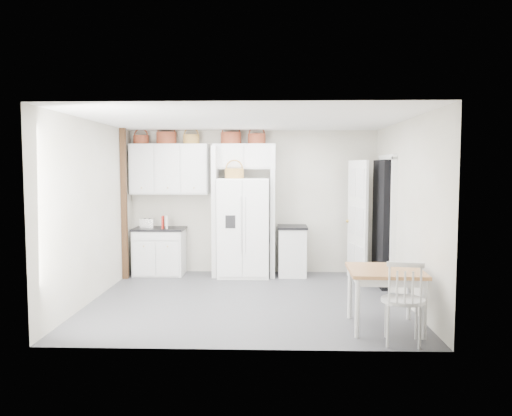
{
  "coord_description": "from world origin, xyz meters",
  "views": [
    {
      "loc": [
        0.35,
        -7.13,
        1.91
      ],
      "look_at": [
        0.11,
        0.4,
        1.31
      ],
      "focal_mm": 35.0,
      "sensor_mm": 36.0,
      "label": 1
    }
  ],
  "objects": [
    {
      "name": "ceiling",
      "position": [
        0.0,
        0.0,
        2.6
      ],
      "size": [
        4.5,
        4.5,
        0.0
      ],
      "primitive_type": "plane",
      "color": "white",
      "rests_on": "wall_back"
    },
    {
      "name": "fridge_panel_left",
      "position": [
        -0.66,
        1.7,
        1.15
      ],
      "size": [
        0.08,
        0.6,
        2.3
      ],
      "primitive_type": "cube",
      "color": "silver",
      "rests_on": "floor"
    },
    {
      "name": "basket_upper_a",
      "position": [
        -2.01,
        1.83,
        2.43
      ],
      "size": [
        0.28,
        0.28,
        0.16
      ],
      "primitive_type": "cylinder",
      "color": "brown",
      "rests_on": "upper_cabinet"
    },
    {
      "name": "fridge_panel_right",
      "position": [
        0.36,
        1.7,
        1.15
      ],
      "size": [
        0.08,
        0.6,
        2.3
      ],
      "primitive_type": "cube",
      "color": "silver",
      "rests_on": "floor"
    },
    {
      "name": "cookbook_red",
      "position": [
        -1.59,
        1.62,
        0.96
      ],
      "size": [
        0.04,
        0.15,
        0.22
      ],
      "primitive_type": "cube",
      "rotation": [
        0.0,
        0.0,
        0.06
      ],
      "color": "maroon",
      "rests_on": "counter_left"
    },
    {
      "name": "wall_left",
      "position": [
        -2.25,
        0.0,
        1.3
      ],
      "size": [
        0.0,
        4.0,
        4.0
      ],
      "primitive_type": "plane",
      "rotation": [
        1.57,
        0.0,
        1.57
      ],
      "color": "#AFA792",
      "rests_on": "floor"
    },
    {
      "name": "toaster",
      "position": [
        -1.89,
        1.69,
        0.93
      ],
      "size": [
        0.24,
        0.14,
        0.17
      ],
      "primitive_type": "cube",
      "rotation": [
        0.0,
        0.0,
        -0.01
      ],
      "color": "silver",
      "rests_on": "counter_left"
    },
    {
      "name": "refrigerator",
      "position": [
        -0.15,
        1.64,
        0.87
      ],
      "size": [
        0.9,
        0.72,
        1.74
      ],
      "primitive_type": "cube",
      "color": "white",
      "rests_on": "floor"
    },
    {
      "name": "door_slab",
      "position": [
        1.8,
        1.33,
        1.02
      ],
      "size": [
        0.21,
        0.79,
        2.05
      ],
      "primitive_type": "cube",
      "rotation": [
        0.0,
        0.0,
        -1.36
      ],
      "color": "white",
      "rests_on": "floor"
    },
    {
      "name": "base_cab_left",
      "position": [
        -1.68,
        1.7,
        0.41
      ],
      "size": [
        0.88,
        0.55,
        0.81
      ],
      "primitive_type": "cube",
      "color": "silver",
      "rests_on": "floor"
    },
    {
      "name": "base_cab_right",
      "position": [
        0.71,
        1.7,
        0.43
      ],
      "size": [
        0.48,
        0.58,
        0.85
      ],
      "primitive_type": "cube",
      "color": "silver",
      "rests_on": "floor"
    },
    {
      "name": "windsor_chair",
      "position": [
        1.78,
        -1.75,
        0.48
      ],
      "size": [
        0.53,
        0.5,
        0.96
      ],
      "primitive_type": "cube",
      "rotation": [
        0.0,
        0.0,
        -0.17
      ],
      "color": "silver",
      "rests_on": "floor"
    },
    {
      "name": "basket_bridge_b",
      "position": [
        0.07,
        1.83,
        2.44
      ],
      "size": [
        0.32,
        0.32,
        0.18
      ],
      "primitive_type": "cylinder",
      "color": "brown",
      "rests_on": "bridge_cabinet"
    },
    {
      "name": "dining_table",
      "position": [
        1.7,
        -1.23,
        0.36
      ],
      "size": [
        0.9,
        0.9,
        0.72
      ],
      "primitive_type": "cube",
      "rotation": [
        0.0,
        0.0,
        -0.04
      ],
      "color": "#96572B",
      "rests_on": "floor"
    },
    {
      "name": "basket_upper_b",
      "position": [
        -1.55,
        1.83,
        2.46
      ],
      "size": [
        0.36,
        0.36,
        0.21
      ],
      "primitive_type": "cylinder",
      "color": "brown",
      "rests_on": "upper_cabinet"
    },
    {
      "name": "counter_left",
      "position": [
        -1.68,
        1.7,
        0.83
      ],
      "size": [
        0.91,
        0.59,
        0.04
      ],
      "primitive_type": "cube",
      "color": "black",
      "rests_on": "base_cab_left"
    },
    {
      "name": "basket_bridge_a",
      "position": [
        -0.39,
        1.83,
        2.45
      ],
      "size": [
        0.37,
        0.37,
        0.21
      ],
      "primitive_type": "cylinder",
      "color": "brown",
      "rests_on": "bridge_cabinet"
    },
    {
      "name": "basket_upper_c",
      "position": [
        -1.1,
        1.83,
        2.43
      ],
      "size": [
        0.29,
        0.29,
        0.17
      ],
      "primitive_type": "cylinder",
      "color": "brown",
      "rests_on": "upper_cabinet"
    },
    {
      "name": "trim_post",
      "position": [
        -2.2,
        1.35,
        1.3
      ],
      "size": [
        0.09,
        0.09,
        2.6
      ],
      "primitive_type": "cube",
      "color": "#352312",
      "rests_on": "floor"
    },
    {
      "name": "floor",
      "position": [
        0.0,
        0.0,
        0.0
      ],
      "size": [
        4.5,
        4.5,
        0.0
      ],
      "primitive_type": "plane",
      "color": "#4A4A4F",
      "rests_on": "ground"
    },
    {
      "name": "wall_back",
      "position": [
        0.0,
        2.0,
        1.3
      ],
      "size": [
        4.5,
        0.0,
        4.5
      ],
      "primitive_type": "plane",
      "rotation": [
        1.57,
        0.0,
        0.0
      ],
      "color": "#AFA792",
      "rests_on": "floor"
    },
    {
      "name": "counter_right",
      "position": [
        0.71,
        1.7,
        0.87
      ],
      "size": [
        0.52,
        0.62,
        0.04
      ],
      "primitive_type": "cube",
      "color": "black",
      "rests_on": "base_cab_right"
    },
    {
      "name": "cookbook_cream",
      "position": [
        -1.52,
        1.62,
        0.96
      ],
      "size": [
        0.06,
        0.16,
        0.23
      ],
      "primitive_type": "cube",
      "rotation": [
        0.0,
        0.0,
        0.19
      ],
      "color": "beige",
      "rests_on": "counter_left"
    },
    {
      "name": "basket_fridge_a",
      "position": [
        -0.31,
        1.54,
        1.83
      ],
      "size": [
        0.33,
        0.33,
        0.17
      ],
      "primitive_type": "cylinder",
      "color": "brown",
      "rests_on": "refrigerator"
    },
    {
      "name": "bridge_cabinet",
      "position": [
        -0.15,
        1.83,
        2.12
      ],
      "size": [
        1.12,
        0.34,
        0.45
      ],
      "primitive_type": "cube",
      "color": "silver",
      "rests_on": "wall_back"
    },
    {
      "name": "wall_right",
      "position": [
        2.25,
        0.0,
        1.3
      ],
      "size": [
        0.0,
        4.0,
        4.0
      ],
      "primitive_type": "plane",
      "rotation": [
        1.57,
        0.0,
        -1.57
      ],
      "color": "#AFA792",
      "rests_on": "floor"
    },
    {
      "name": "doorway_void",
      "position": [
        2.16,
        1.0,
        1.02
      ],
      "size": [
        0.18,
        0.85,
        2.05
      ],
      "primitive_type": "cube",
      "color": "black",
      "rests_on": "floor"
    },
    {
      "name": "upper_cabinet",
      "position": [
        -1.5,
        1.83,
        1.9
      ],
      "size": [
        1.4,
        0.34,
        0.9
      ],
      "primitive_type": "cube",
      "color": "silver",
      "rests_on": "wall_back"
    }
  ]
}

